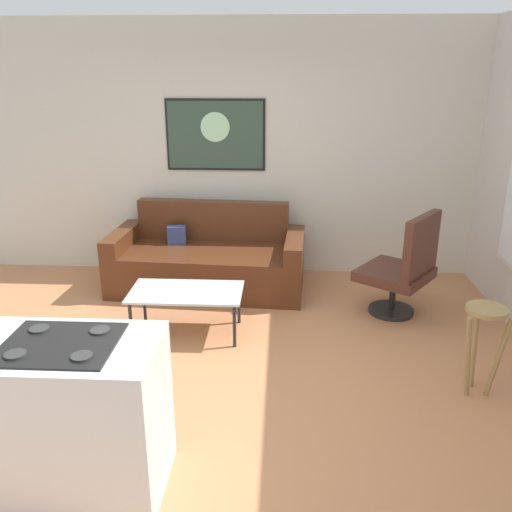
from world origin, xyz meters
TOP-DOWN VIEW (x-y plane):
  - ground at (0.00, 0.00)m, footprint 6.40×6.40m
  - back_wall at (0.00, 2.42)m, footprint 6.40×0.05m
  - couch at (-0.34, 1.83)m, footprint 2.10×1.04m
  - coffee_table at (-0.38, 0.74)m, footprint 1.00×0.55m
  - armchair at (1.62, 1.23)m, footprint 0.86×0.86m
  - bar_stool at (1.92, -0.08)m, footprint 0.34×0.33m
  - kitchen_counter at (-0.99, -1.16)m, footprint 1.61×0.63m
  - wall_painting at (-0.30, 2.38)m, footprint 1.10×0.03m

SIDE VIEW (x-z plane):
  - ground at x=0.00m, z-range -0.04..0.00m
  - couch at x=-0.34m, z-range -0.15..0.74m
  - coffee_table at x=-0.38m, z-range 0.17..0.59m
  - kitchen_counter at x=-0.99m, z-range -0.01..0.92m
  - armchair at x=1.62m, z-range -0.02..1.01m
  - bar_stool at x=1.92m, z-range 0.17..0.86m
  - back_wall at x=0.00m, z-range 0.00..2.80m
  - wall_painting at x=-0.30m, z-range 1.20..1.97m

